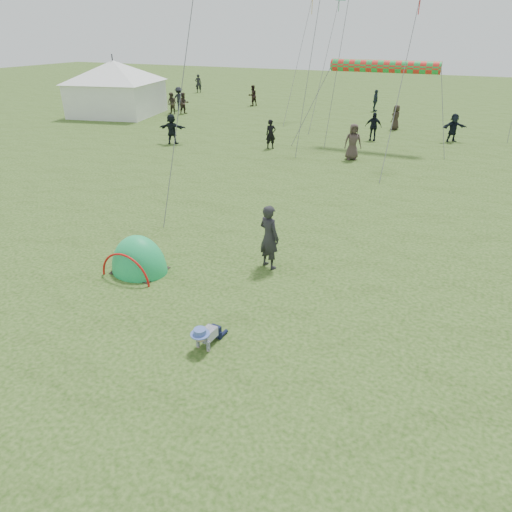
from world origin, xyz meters
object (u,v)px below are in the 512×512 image
at_px(popup_tent, 140,271).
at_px(standing_adult, 269,237).
at_px(crawling_toddler, 206,335).
at_px(event_marquee, 116,86).

xyz_separation_m(popup_tent, standing_adult, (3.17, 1.73, 0.92)).
bearing_deg(crawling_toddler, standing_adult, 98.81).
bearing_deg(event_marquee, crawling_toddler, -59.49).
bearing_deg(crawling_toddler, popup_tent, 153.39).
height_order(crawling_toddler, event_marquee, event_marquee).
height_order(popup_tent, event_marquee, event_marquee).
xyz_separation_m(crawling_toddler, standing_adult, (-0.22, 3.85, 0.64)).
relative_size(crawling_toddler, standing_adult, 0.40).
height_order(popup_tent, standing_adult, standing_adult).
xyz_separation_m(standing_adult, event_marquee, (-20.74, 18.54, 1.19)).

